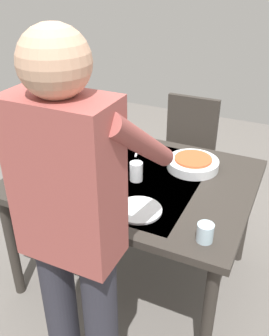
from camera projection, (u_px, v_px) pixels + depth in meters
ground_plane at (134, 273)px, 2.51m from camera, size 6.00×6.00×0.00m
dining_table at (134, 187)px, 2.18m from camera, size 1.31×1.01×0.75m
chair_near at (187, 149)px, 2.94m from camera, size 0.40×0.40×0.91m
person_server at (75, 230)px, 1.38m from camera, size 0.42×0.61×1.69m
wine_bottle at (99, 180)px, 1.88m from camera, size 0.07×0.07×0.30m
wine_glass_left at (30, 168)px, 2.00m from camera, size 0.07×0.07×0.15m
wine_glass_right at (79, 188)px, 1.83m from camera, size 0.07×0.07×0.15m
water_cup_near_left at (205, 233)px, 1.63m from camera, size 0.07×0.07×0.09m
water_cup_near_right at (122, 133)px, 2.53m from camera, size 0.07×0.07×0.10m
water_cup_far_left at (36, 190)px, 1.91m from camera, size 0.07×0.07×0.10m
water_cup_far_right at (136, 171)px, 2.07m from camera, size 0.07×0.07×0.11m
serving_bowl_pasta at (193, 163)px, 2.20m from camera, size 0.30×0.30×0.07m
side_bowl_salad at (51, 158)px, 2.26m from camera, size 0.18×0.18×0.07m
dinner_plate_near at (139, 210)px, 1.84m from camera, size 0.23×0.23×0.01m
dinner_plate_far at (93, 175)px, 2.13m from camera, size 0.23×0.23×0.01m
table_knife at (94, 146)px, 2.46m from camera, size 0.02×0.20×0.00m
table_fork at (137, 150)px, 2.41m from camera, size 0.07×0.18×0.00m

